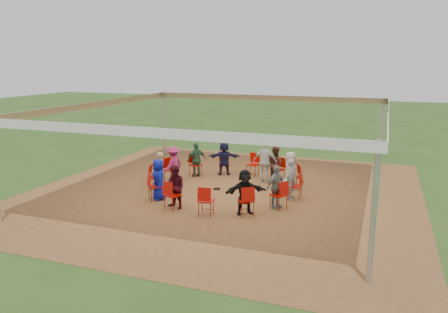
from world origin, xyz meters
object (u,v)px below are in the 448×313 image
(person_seated_0, at_px, (292,179))
(person_seated_5, at_px, (173,164))
(person_seated_8, at_px, (175,187))
(person_seated_4, at_px, (197,160))
(person_seated_3, at_px, (224,158))
(person_seated_7, at_px, (159,179))
(person_seated_10, at_px, (276,187))
(chair_7, at_px, (156,177))
(person_seated_6, at_px, (159,171))
(laptop, at_px, (287,180))
(person_seated_9, at_px, (245,192))
(chair_4, at_px, (224,163))
(standing_person, at_px, (265,162))
(chair_1, at_px, (293,177))
(chair_6, at_px, (171,170))
(chair_11, at_px, (246,201))
(chair_3, at_px, (253,165))
(person_seated_1, at_px, (290,171))
(cable_coil, at_px, (217,189))
(chair_5, at_px, (195,165))
(chair_2, at_px, (278,169))
(chair_10, at_px, (206,201))
(chair_8, at_px, (155,187))
(person_seated_2, at_px, (275,164))
(chair_9, at_px, (173,195))
(chair_12, at_px, (279,195))
(chair_0, at_px, (295,186))

(person_seated_0, xyz_separation_m, person_seated_5, (-4.61, 0.54, 0.00))
(person_seated_8, bearing_deg, person_seated_4, 124.62)
(person_seated_3, height_order, person_seated_7, same)
(person_seated_5, height_order, person_seated_10, same)
(chair_7, height_order, person_seated_3, person_seated_3)
(person_seated_6, height_order, laptop, person_seated_6)
(person_seated_9, bearing_deg, person_seated_3, 83.08)
(chair_4, relative_size, person_seated_6, 0.66)
(standing_person, bearing_deg, chair_1, 157.78)
(chair_6, relative_size, chair_11, 1.00)
(person_seated_3, relative_size, standing_person, 0.86)
(chair_3, height_order, person_seated_1, person_seated_1)
(chair_4, distance_m, standing_person, 1.99)
(chair_3, bearing_deg, person_seated_7, 69.77)
(person_seated_7, relative_size, cable_coil, 3.93)
(chair_5, relative_size, standing_person, 0.57)
(chair_2, distance_m, chair_10, 4.60)
(chair_11, height_order, person_seated_3, person_seated_3)
(person_seated_9, bearing_deg, chair_10, 171.95)
(chair_8, bearing_deg, chair_3, 110.77)
(chair_4, distance_m, person_seated_9, 4.77)
(chair_7, relative_size, chair_10, 1.00)
(chair_11, height_order, person_seated_6, person_seated_6)
(person_seated_3, height_order, person_seated_6, same)
(person_seated_9, bearing_deg, person_seated_1, 41.54)
(chair_6, relative_size, person_seated_7, 0.66)
(person_seated_7, height_order, cable_coil, person_seated_7)
(chair_1, xyz_separation_m, person_seated_3, (-3.01, 1.03, 0.23))
(chair_8, height_order, person_seated_3, person_seated_3)
(chair_8, xyz_separation_m, person_seated_6, (-0.43, 1.07, 0.23))
(person_seated_2, bearing_deg, chair_2, -90.00)
(chair_1, distance_m, chair_11, 3.26)
(person_seated_9, height_order, person_seated_10, same)
(person_seated_5, bearing_deg, person_seated_8, 41.54)
(chair_5, xyz_separation_m, person_seated_10, (3.92, -2.70, 0.23))
(standing_person, xyz_separation_m, laptop, (1.19, -1.69, -0.15))
(person_seated_0, height_order, person_seated_10, same)
(person_seated_4, bearing_deg, chair_9, 54.40)
(person_seated_5, bearing_deg, standing_person, 122.96)
(person_seated_6, bearing_deg, person_seated_5, 166.15)
(chair_12, xyz_separation_m, person_seated_0, (0.16, 1.14, 0.23))
(chair_10, bearing_deg, person_seated_3, 96.75)
(person_seated_3, relative_size, person_seated_4, 1.00)
(laptop, bearing_deg, person_seated_6, 97.17)
(chair_1, xyz_separation_m, chair_9, (-3.04, -3.45, 0.00))
(chair_2, bearing_deg, chair_3, 13.85)
(chair_1, distance_m, chair_10, 4.05)
(person_seated_4, bearing_deg, person_seated_8, 55.38)
(chair_0, bearing_deg, cable_coil, 86.72)
(person_seated_10, bearing_deg, chair_8, 125.60)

